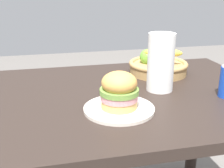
{
  "coord_description": "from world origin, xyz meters",
  "views": [
    {
      "loc": [
        -0.24,
        -1.09,
        1.18
      ],
      "look_at": [
        0.0,
        -0.05,
        0.81
      ],
      "focal_mm": 47.08,
      "sensor_mm": 36.0,
      "label": 1
    }
  ],
  "objects": [
    {
      "name": "fruit_basket",
      "position": [
        0.3,
        0.22,
        0.8
      ],
      "size": [
        0.29,
        0.29,
        0.14
      ],
      "color": "tan",
      "rests_on": "dining_table"
    },
    {
      "name": "paper_towel_roll",
      "position": [
        0.22,
        0.0,
        0.87
      ],
      "size": [
        0.11,
        0.11,
        0.24
      ],
      "primitive_type": "cylinder",
      "color": "white",
      "rests_on": "dining_table"
    },
    {
      "name": "sandwich",
      "position": [
        0.0,
        -0.17,
        0.83
      ],
      "size": [
        0.14,
        0.14,
        0.13
      ],
      "color": "#DBAD60",
      "rests_on": "plate"
    },
    {
      "name": "dining_table",
      "position": [
        0.0,
        0.0,
        0.65
      ],
      "size": [
        1.4,
        0.9,
        0.75
      ],
      "color": "#2D231E",
      "rests_on": "ground_plane"
    },
    {
      "name": "plate",
      "position": [
        0.0,
        -0.17,
        0.76
      ],
      "size": [
        0.25,
        0.25,
        0.01
      ],
      "primitive_type": "cylinder",
      "color": "silver",
      "rests_on": "dining_table"
    }
  ]
}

